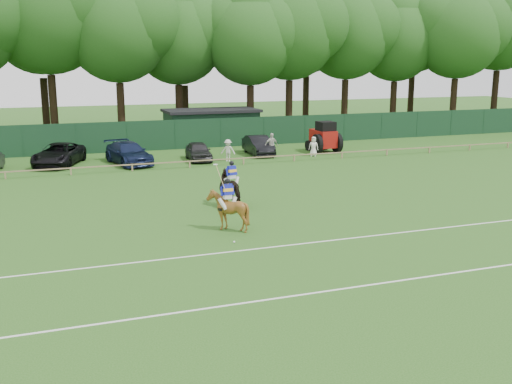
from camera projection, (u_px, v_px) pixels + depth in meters
name	position (u px, v px, depth m)	size (l,w,h in m)	color
ground	(269.00, 240.00, 25.19)	(160.00, 160.00, 0.00)	#1E4C14
horse_dark	(232.00, 189.00, 30.76)	(1.00, 2.20, 1.85)	black
horse_chestnut	(228.00, 210.00, 26.46)	(1.46, 1.64, 1.81)	brown
suv_black	(59.00, 154.00, 42.82)	(2.60, 5.63, 1.56)	black
sedan_navy	(129.00, 153.00, 43.34)	(2.20, 5.42, 1.57)	#131D3D
hatch_grey	(198.00, 151.00, 44.90)	(1.64, 4.09, 1.39)	#2A2A2C
estate_black	(258.00, 145.00, 47.61)	(1.59, 4.55, 1.50)	black
spectator_left	(228.00, 150.00, 44.46)	(1.06, 0.61, 1.63)	beige
spectator_mid	(271.00, 145.00, 46.17)	(1.11, 0.46, 1.90)	beige
spectator_right	(313.00, 146.00, 46.84)	(0.75, 0.49, 1.54)	white
rider_dark	(232.00, 173.00, 30.58)	(0.93, 0.49, 1.41)	silver
rider_chestnut	(228.00, 193.00, 26.27)	(0.94, 0.56, 2.05)	silver
polo_ball	(234.00, 242.00, 24.74)	(0.09, 0.09, 0.09)	silver
pitch_lines	(304.00, 266.00, 21.98)	(60.00, 5.10, 0.01)	silver
pitch_rail	(176.00, 162.00, 41.60)	(62.10, 0.10, 0.50)	#997F5B
perimeter_fence	(152.00, 136.00, 49.69)	(92.08, 0.08, 2.50)	#14351E
utility_shed	(211.00, 126.00, 54.38)	(8.40, 4.40, 3.04)	#14331E
tree_row	(158.00, 138.00, 57.96)	(96.00, 12.00, 21.00)	#26561C
tractor	(324.00, 138.00, 48.88)	(2.13, 3.03, 2.53)	#9C130E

